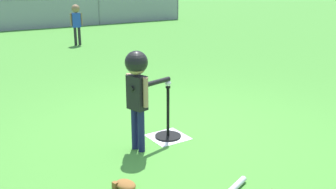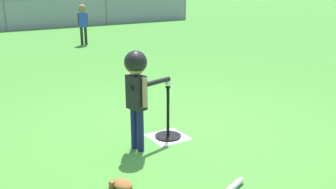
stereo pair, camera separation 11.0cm
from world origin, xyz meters
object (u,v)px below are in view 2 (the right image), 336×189
(baseball_on_tee, at_px, (168,83))
(fielder_deep_right, at_px, (83,19))
(batter_child, at_px, (137,80))
(batting_tee, at_px, (168,129))
(glove_outfield_drop, at_px, (122,184))

(baseball_on_tee, relative_size, fielder_deep_right, 0.06)
(baseball_on_tee, distance_m, fielder_deep_right, 7.29)
(baseball_on_tee, bearing_deg, batter_child, -166.52)
(batting_tee, distance_m, glove_outfield_drop, 1.27)
(glove_outfield_drop, bearing_deg, fielder_deep_right, 72.20)
(baseball_on_tee, height_order, batter_child, batter_child)
(baseball_on_tee, xyz_separation_m, fielder_deep_right, (1.54, 7.13, 0.06))
(fielder_deep_right, bearing_deg, batting_tee, -102.21)
(batter_child, height_order, glove_outfield_drop, batter_child)
(batting_tee, height_order, fielder_deep_right, fielder_deep_right)
(baseball_on_tee, bearing_deg, batting_tee, 176.42)
(baseball_on_tee, distance_m, batter_child, 0.50)
(baseball_on_tee, distance_m, glove_outfield_drop, 1.43)
(batter_child, distance_m, fielder_deep_right, 7.51)
(batting_tee, bearing_deg, baseball_on_tee, -3.58)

